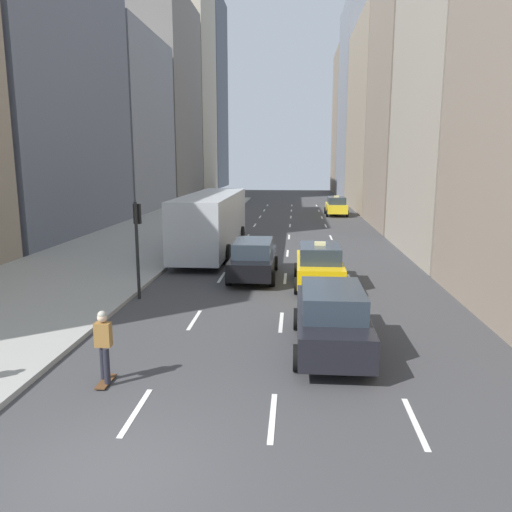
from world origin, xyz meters
TOP-DOWN VIEW (x-y plane):
  - ground_plane at (0.00, 0.00)m, footprint 160.00×160.00m
  - sidewalk_left at (-7.00, 27.00)m, footprint 8.00×66.00m
  - lane_markings at (2.60, 23.00)m, footprint 5.72×56.00m
  - building_row_left at (-14.00, 57.69)m, footprint 6.00×96.94m
  - building_row_right at (12.00, 38.21)m, footprint 6.00×82.97m
  - taxi_lead at (4.00, 12.77)m, footprint 2.02×4.40m
  - taxi_second at (6.80, 39.79)m, footprint 2.02×4.40m
  - sedan_black_near at (4.00, 5.76)m, footprint 2.02×4.93m
  - sedan_silver_behind at (1.20, 14.05)m, footprint 2.02×4.97m
  - city_bus at (-1.61, 20.10)m, footprint 2.80×11.61m
  - skateboarder at (-1.31, 3.24)m, footprint 0.36×0.80m
  - traffic_light_pole at (-2.75, 10.43)m, footprint 0.24×0.42m

SIDE VIEW (x-z plane):
  - ground_plane at x=0.00m, z-range 0.00..0.00m
  - lane_markings at x=2.60m, z-range 0.00..0.01m
  - sidewalk_left at x=-7.00m, z-range 0.00..0.15m
  - sedan_silver_behind at x=1.20m, z-range 0.02..1.71m
  - taxi_lead at x=4.00m, z-range -0.05..1.82m
  - taxi_second at x=6.80m, z-range -0.05..1.82m
  - sedan_black_near at x=4.00m, z-range 0.01..1.80m
  - skateboarder at x=-1.31m, z-range 0.09..1.84m
  - city_bus at x=-1.61m, z-range 0.16..3.41m
  - traffic_light_pole at x=-2.75m, z-range 0.61..4.21m
  - building_row_right at x=12.00m, z-range -5.47..30.93m
  - building_row_left at x=-14.00m, z-range -4.16..30.60m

